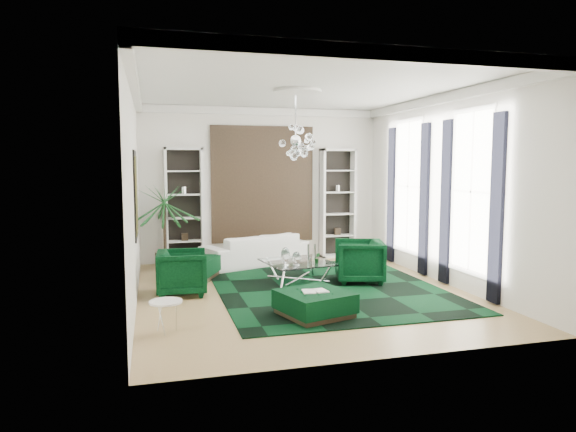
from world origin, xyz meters
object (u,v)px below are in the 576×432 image
object	(u,v)px
ottoman_side	(192,268)
palm	(164,215)
sofa	(255,250)
side_table	(166,317)
coffee_table	(298,272)
armchair_left	(182,272)
ottoman_front	(315,304)
armchair_right	(359,261)

from	to	relation	value
ottoman_side	palm	world-z (taller)	palm
sofa	side_table	bearing A→B (deg)	42.82
coffee_table	ottoman_side	distance (m)	2.27
armchair_left	coffee_table	xyz separation A→B (m)	(2.32, 0.33, -0.19)
coffee_table	palm	xyz separation A→B (m)	(-2.56, 1.99, 1.04)
palm	ottoman_front	bearing A→B (deg)	-63.04
armchair_left	side_table	distance (m)	2.20
ottoman_front	coffee_table	bearing A→B (deg)	80.42
coffee_table	ottoman_front	xyz separation A→B (m)	(-0.39, -2.29, -0.02)
armchair_right	side_table	size ratio (longest dim) A/B	2.04
armchair_left	armchair_right	distance (m)	3.55
sofa	palm	world-z (taller)	palm
ottoman_side	sofa	bearing A→B (deg)	35.00
armchair_left	coffee_table	world-z (taller)	armchair_left
coffee_table	ottoman_front	distance (m)	2.32
sofa	ottoman_side	distance (m)	1.94
sofa	palm	bearing A→B (deg)	-18.92
armchair_right	palm	distance (m)	4.48
palm	side_table	bearing A→B (deg)	-91.53
coffee_table	palm	bearing A→B (deg)	142.18
ottoman_front	side_table	size ratio (longest dim) A/B	2.14
armchair_left	ottoman_side	world-z (taller)	armchair_left
armchair_left	side_table	xyz separation A→B (m)	(-0.36, -2.16, -0.19)
armchair_right	ottoman_side	world-z (taller)	armchair_right
armchair_right	coffee_table	distance (m)	1.27
armchair_right	side_table	bearing A→B (deg)	-44.23
armchair_left	armchair_right	size ratio (longest dim) A/B	0.95
armchair_left	coffee_table	distance (m)	2.35
ottoman_side	armchair_left	bearing A→B (deg)	-101.54
coffee_table	side_table	distance (m)	3.66
armchair_left	palm	bearing A→B (deg)	9.55
armchair_right	coffee_table	size ratio (longest dim) A/B	0.75
armchair_left	side_table	world-z (taller)	armchair_left
armchair_right	sofa	bearing A→B (deg)	-127.97
armchair_right	side_table	xyz separation A→B (m)	(-3.91, -2.22, -0.21)
palm	coffee_table	bearing A→B (deg)	-37.82
armchair_left	ottoman_front	bearing A→B (deg)	-131.76
armchair_right	ottoman_side	distance (m)	3.51
coffee_table	ottoman_side	bearing A→B (deg)	154.85
side_table	coffee_table	bearing A→B (deg)	42.84
ottoman_side	side_table	world-z (taller)	side_table
armchair_left	armchair_right	bearing A→B (deg)	-85.34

